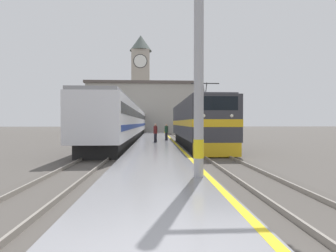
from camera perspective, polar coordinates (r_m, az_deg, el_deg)
ground_plane at (r=33.17m, az=-2.79°, el=-2.78°), size 200.00×200.00×0.00m
platform at (r=28.17m, az=-2.76°, el=-3.09°), size 3.60×140.00×0.32m
rail_track_near at (r=28.40m, az=4.28°, el=-3.32°), size 2.84×140.00×0.16m
rail_track_far at (r=28.36m, az=-9.41°, el=-3.33°), size 2.84×140.00×0.16m
locomotive_train at (r=22.33m, az=6.23°, el=0.57°), size 2.92×15.12×4.84m
passenger_train at (r=39.34m, az=-7.59°, el=0.83°), size 2.92×52.02×3.89m
catenary_mast at (r=8.75m, az=7.07°, el=17.08°), size 2.47×0.33×8.56m
person_on_platform at (r=25.51m, az=-0.36°, el=-1.27°), size 0.34×0.34×1.59m
second_waiting_passenger at (r=22.84m, az=-2.76°, el=-1.45°), size 0.34×0.34×1.63m
clock_tower at (r=63.06m, az=-5.94°, el=9.95°), size 5.12×5.12×22.62m
station_building at (r=51.70m, az=-5.43°, el=3.90°), size 21.13×7.97×9.71m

